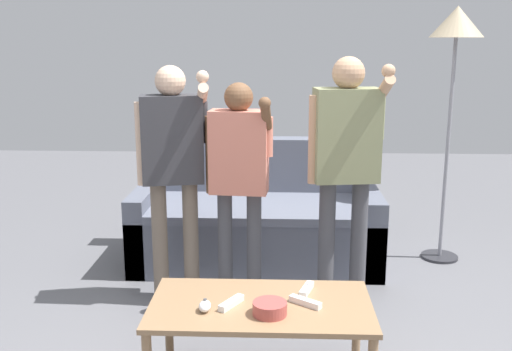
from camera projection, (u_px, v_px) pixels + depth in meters
name	position (u px, v px, depth m)	size (l,w,h in m)	color
couch	(257.00, 221.00, 4.47)	(1.82, 0.89, 0.90)	slate
coffee_table	(261.00, 313.00, 2.76)	(1.06, 0.57, 0.44)	#997551
snack_bowl	(270.00, 308.00, 2.63)	(0.16, 0.16, 0.06)	#B24C47
game_remote_nunchuk	(205.00, 306.00, 2.67)	(0.06, 0.09, 0.05)	white
floor_lamp	(456.00, 38.00, 4.16)	(0.38, 0.38, 1.90)	#2D2D33
player_left	(173.00, 157.00, 3.61)	(0.47, 0.29, 1.51)	#756656
player_center	(239.00, 169.00, 3.56)	(0.42, 0.33, 1.42)	#47474C
player_right	(346.00, 154.00, 3.51)	(0.48, 0.30, 1.57)	#47474C
game_remote_wand_near	(231.00, 303.00, 2.72)	(0.12, 0.16, 0.03)	white
game_remote_wand_far	(305.00, 302.00, 2.73)	(0.15, 0.12, 0.03)	white
game_remote_wand_spare	(307.00, 289.00, 2.87)	(0.08, 0.16, 0.03)	white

